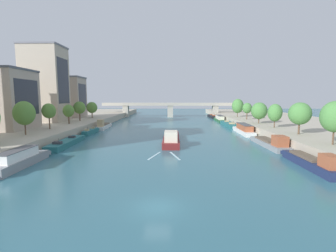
{
  "coord_description": "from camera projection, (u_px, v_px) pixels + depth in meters",
  "views": [
    {
      "loc": [
        1.44,
        -21.28,
        10.22
      ],
      "look_at": [
        0.0,
        46.64,
        2.08
      ],
      "focal_mm": 25.57,
      "sensor_mm": 36.0,
      "label": 1
    }
  ],
  "objects": [
    {
      "name": "tree_right_end_of_row",
      "position": [
        335.0,
        117.0,
        39.1
      ],
      "size": [
        4.41,
        4.41,
        7.23
      ],
      "color": "brown",
      "rests_on": "quay_right"
    },
    {
      "name": "quay_right",
      "position": [
        298.0,
        126.0,
        75.96
      ],
      "size": [
        36.0,
        170.0,
        2.42
      ],
      "primitive_type": "cube",
      "color": "#B2A893",
      "rests_on": "ground"
    },
    {
      "name": "building_left_tall",
      "position": [
        68.0,
        97.0,
        92.99
      ],
      "size": [
        11.61,
        9.77,
        15.75
      ],
      "color": "#A89989",
      "rests_on": "quay_left"
    },
    {
      "name": "moored_boat_left_gap_after",
      "position": [
        91.0,
        132.0,
        67.15
      ],
      "size": [
        1.77,
        10.15,
        2.41
      ],
      "color": "#23666B",
      "rests_on": "ground"
    },
    {
      "name": "barge_midriver",
      "position": [
        171.0,
        138.0,
        54.59
      ],
      "size": [
        3.65,
        19.4,
        3.35
      ],
      "color": "maroon",
      "rests_on": "ground"
    },
    {
      "name": "moored_boat_right_lone",
      "position": [
        212.0,
        116.0,
        121.98
      ],
      "size": [
        3.03,
        15.8,
        2.31
      ],
      "color": "black",
      "rests_on": "ground"
    },
    {
      "name": "moored_boat_right_gap_after",
      "position": [
        219.0,
        119.0,
        103.31
      ],
      "size": [
        2.94,
        14.8,
        2.57
      ],
      "color": "#235633",
      "rests_on": "ground"
    },
    {
      "name": "tree_right_past_mid",
      "position": [
        238.0,
        106.0,
        96.04
      ],
      "size": [
        4.56,
        4.56,
        7.21
      ],
      "color": "brown",
      "rests_on": "quay_right"
    },
    {
      "name": "ground_plane",
      "position": [
        157.0,
        207.0,
        22.37
      ],
      "size": [
        400.0,
        400.0,
        0.0
      ],
      "primitive_type": "plane",
      "color": "#336675"
    },
    {
      "name": "bridge_far",
      "position": [
        170.0,
        108.0,
        124.77
      ],
      "size": [
        70.71,
        4.4,
        7.43
      ],
      "color": "#ADA899",
      "rests_on": "ground"
    },
    {
      "name": "tree_right_nearest",
      "position": [
        300.0,
        114.0,
        50.41
      ],
      "size": [
        4.53,
        4.53,
        6.77
      ],
      "color": "brown",
      "rests_on": "quay_right"
    },
    {
      "name": "moored_boat_left_near",
      "position": [
        67.0,
        143.0,
        51.23
      ],
      "size": [
        3.32,
        15.65,
        2.24
      ],
      "color": "#23666B",
      "rests_on": "ground"
    },
    {
      "name": "moored_boat_right_midway",
      "position": [
        270.0,
        143.0,
        49.5
      ],
      "size": [
        3.28,
        14.94,
        3.01
      ],
      "color": "gray",
      "rests_on": "ground"
    },
    {
      "name": "tree_left_by_lamp",
      "position": [
        92.0,
        108.0,
        91.11
      ],
      "size": [
        4.06,
        4.06,
        6.06
      ],
      "color": "brown",
      "rests_on": "quay_left"
    },
    {
      "name": "wake_behind_barge",
      "position": [
        165.0,
        156.0,
        42.09
      ],
      "size": [
        5.6,
        5.89,
        0.03
      ],
      "color": "#A5D1DB",
      "rests_on": "ground"
    },
    {
      "name": "tree_left_second",
      "position": [
        49.0,
        111.0,
        59.15
      ],
      "size": [
        3.31,
        3.31,
        6.33
      ],
      "color": "brown",
      "rests_on": "quay_left"
    },
    {
      "name": "tree_right_distant",
      "position": [
        259.0,
        111.0,
        71.57
      ],
      "size": [
        4.66,
        4.66,
        6.31
      ],
      "color": "brown",
      "rests_on": "quay_right"
    },
    {
      "name": "quay_left",
      "position": [
        42.0,
        125.0,
        77.69
      ],
      "size": [
        36.0,
        170.0,
        2.42
      ],
      "primitive_type": "cube",
      "color": "#B2A893",
      "rests_on": "ground"
    },
    {
      "name": "tree_right_far",
      "position": [
        247.0,
        108.0,
        84.68
      ],
      "size": [
        3.27,
        3.27,
        5.89
      ],
      "color": "brown",
      "rests_on": "quay_right"
    },
    {
      "name": "moored_boat_left_far",
      "position": [
        104.0,
        126.0,
        78.52
      ],
      "size": [
        2.74,
        12.86,
        3.34
      ],
      "color": "silver",
      "rests_on": "ground"
    },
    {
      "name": "moored_boat_right_end",
      "position": [
        312.0,
        162.0,
        34.73
      ],
      "size": [
        2.41,
        13.73,
        2.91
      ],
      "color": "#1E284C",
      "rests_on": "ground"
    },
    {
      "name": "building_left_middle",
      "position": [
        45.0,
        84.0,
        76.24
      ],
      "size": [
        12.15,
        9.8,
        24.08
      ],
      "color": "#B2A38E",
      "rests_on": "quay_left"
    },
    {
      "name": "moored_boat_left_lone",
      "position": [
        20.0,
        159.0,
        35.34
      ],
      "size": [
        2.51,
        12.41,
        2.7
      ],
      "color": "gray",
      "rests_on": "ground"
    },
    {
      "name": "tree_left_nearest",
      "position": [
        24.0,
        113.0,
        49.56
      ],
      "size": [
        4.25,
        4.25,
        7.05
      ],
      "color": "brown",
      "rests_on": "quay_left"
    },
    {
      "name": "building_left_far_end",
      "position": [
        6.0,
        99.0,
        58.18
      ],
      "size": [
        11.14,
        12.05,
        14.72
      ],
      "color": "#A89989",
      "rests_on": "quay_left"
    },
    {
      "name": "tree_right_midway",
      "position": [
        275.0,
        113.0,
        61.61
      ],
      "size": [
        3.59,
        3.59,
        6.15
      ],
      "color": "brown",
      "rests_on": "quay_right"
    },
    {
      "name": "moored_boat_right_downstream",
      "position": [
        229.0,
        124.0,
        85.77
      ],
      "size": [
        3.39,
        16.41,
        2.34
      ],
      "color": "#23666B",
      "rests_on": "ground"
    },
    {
      "name": "moored_boat_right_second",
      "position": [
        244.0,
        129.0,
        68.03
      ],
      "size": [
        3.16,
        15.85,
        2.77
      ],
      "color": "silver",
      "rests_on": "ground"
    },
    {
      "name": "tree_left_far",
      "position": [
        79.0,
        108.0,
        79.55
      ],
      "size": [
        3.89,
        3.89,
        6.45
      ],
      "color": "brown",
      "rests_on": "quay_left"
    },
    {
      "name": "tree_left_third",
      "position": [
        68.0,
        111.0,
        70.85
      ],
      "size": [
        3.23,
        3.23,
        5.7
      ],
      "color": "brown",
      "rests_on": "quay_left"
    }
  ]
}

